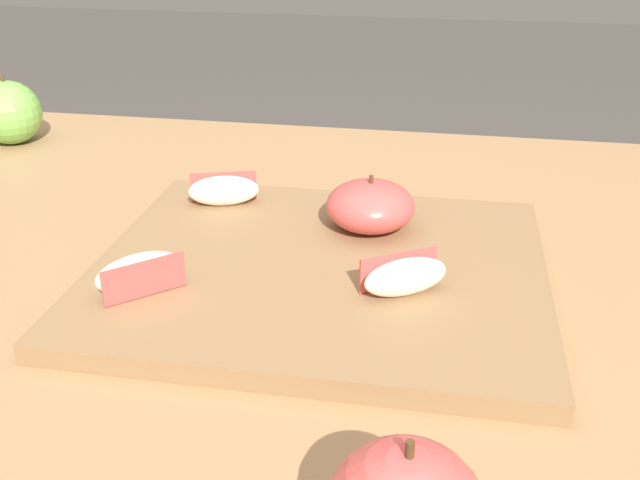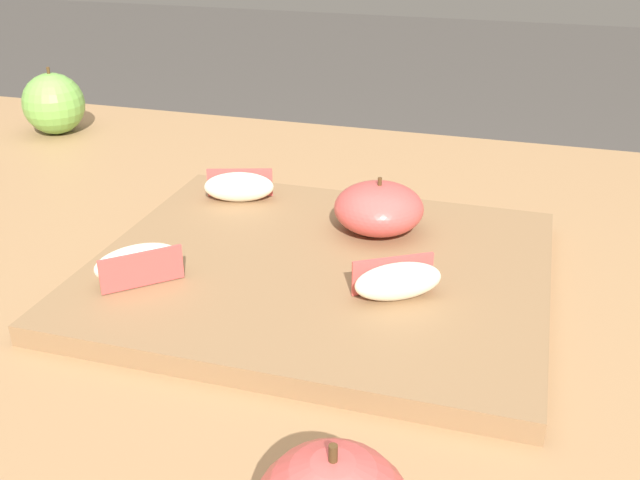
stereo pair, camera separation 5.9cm
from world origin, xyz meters
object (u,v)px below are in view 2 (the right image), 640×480
at_px(apple_wedge_middle, 138,263).
at_px(apple_wedge_near_knife, 398,281).
at_px(apple_wedge_left, 239,187).
at_px(apple_half_skin_up, 379,208).
at_px(whole_apple_granny_green, 54,104).
at_px(cutting_board, 320,271).

distance_m(apple_wedge_middle, apple_wedge_near_knife, 0.20).
distance_m(apple_wedge_near_knife, apple_wedge_left, 0.23).
distance_m(apple_half_skin_up, apple_wedge_near_knife, 0.12).
xyz_separation_m(apple_half_skin_up, apple_wedge_near_knife, (0.04, -0.11, -0.01)).
distance_m(apple_half_skin_up, whole_apple_granny_green, 0.52).
height_order(apple_half_skin_up, whole_apple_granny_green, whole_apple_granny_green).
bearing_deg(whole_apple_granny_green, cutting_board, -32.46).
bearing_deg(apple_wedge_left, apple_half_skin_up, -11.09).
height_order(apple_wedge_near_knife, whole_apple_granny_green, whole_apple_granny_green).
bearing_deg(cutting_board, apple_wedge_near_knife, -28.77).
height_order(apple_half_skin_up, apple_wedge_left, apple_half_skin_up).
relative_size(apple_wedge_near_knife, apple_wedge_left, 0.97).
bearing_deg(cutting_board, apple_wedge_left, 137.95).
distance_m(cutting_board, apple_wedge_near_knife, 0.09).
height_order(apple_wedge_middle, apple_wedge_near_knife, same).
xyz_separation_m(cutting_board, apple_wedge_left, (-0.11, 0.10, 0.02)).
bearing_deg(apple_wedge_near_knife, apple_wedge_middle, -171.43).
bearing_deg(whole_apple_granny_green, apple_wedge_left, -28.66).
height_order(cutting_board, apple_wedge_near_knife, apple_wedge_near_knife).
distance_m(apple_half_skin_up, apple_wedge_middle, 0.21).
xyz_separation_m(cutting_board, whole_apple_granny_green, (-0.44, 0.28, 0.03)).
xyz_separation_m(cutting_board, apple_wedge_middle, (-0.13, -0.07, 0.02)).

